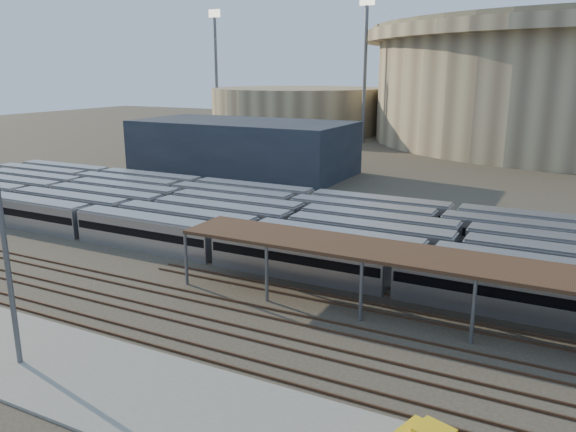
# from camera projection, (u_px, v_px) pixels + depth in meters

# --- Properties ---
(ground) EXTENTS (420.00, 420.00, 0.00)m
(ground) POSITION_uv_depth(u_px,v_px,m) (254.00, 305.00, 47.91)
(ground) COLOR #383026
(ground) RESTS_ON ground
(apron) EXTENTS (50.00, 9.00, 0.20)m
(apron) POSITION_uv_depth(u_px,v_px,m) (73.00, 371.00, 37.19)
(apron) COLOR gray
(apron) RESTS_ON ground
(subway_trains) EXTENTS (116.33, 23.90, 3.60)m
(subway_trains) POSITION_uv_depth(u_px,v_px,m) (281.00, 224.00, 66.54)
(subway_trains) COLOR #ABABAF
(subway_trains) RESTS_ON ground
(inspection_shed) EXTENTS (60.30, 6.00, 5.30)m
(inspection_shed) POSITION_uv_depth(u_px,v_px,m) (544.00, 277.00, 40.35)
(inspection_shed) COLOR #5D5E62
(inspection_shed) RESTS_ON ground
(empty_tracks) EXTENTS (170.00, 9.62, 0.18)m
(empty_tracks) POSITION_uv_depth(u_px,v_px,m) (221.00, 327.00, 43.58)
(empty_tracks) COLOR #4C3323
(empty_tracks) RESTS_ON ground
(secondary_arena) EXTENTS (56.00, 56.00, 14.00)m
(secondary_arena) POSITION_uv_depth(u_px,v_px,m) (298.00, 110.00, 184.62)
(secondary_arena) COLOR tan
(secondary_arena) RESTS_ON ground
(service_building) EXTENTS (42.00, 20.00, 10.00)m
(service_building) POSITION_uv_depth(u_px,v_px,m) (243.00, 147.00, 109.49)
(service_building) COLOR #1E232D
(service_building) RESTS_ON ground
(floodlight_0) EXTENTS (4.00, 1.00, 38.40)m
(floodlight_0) POSITION_uv_depth(u_px,v_px,m) (365.00, 66.00, 150.69)
(floodlight_0) COLOR #5D5E62
(floodlight_0) RESTS_ON ground
(floodlight_1) EXTENTS (4.00, 1.00, 38.40)m
(floodlight_1) POSITION_uv_depth(u_px,v_px,m) (216.00, 67.00, 183.66)
(floodlight_1) COLOR #5D5E62
(floodlight_1) RESTS_ON ground
(floodlight_3) EXTENTS (4.00, 1.00, 38.40)m
(floodlight_3) POSITION_uv_depth(u_px,v_px,m) (474.00, 67.00, 184.86)
(floodlight_3) COLOR #5D5E62
(floodlight_3) RESTS_ON ground
(yard_light_pole) EXTENTS (0.81, 0.36, 21.04)m
(yard_light_pole) POSITION_uv_depth(u_px,v_px,m) (0.00, 211.00, 35.47)
(yard_light_pole) COLOR #5D5E62
(yard_light_pole) RESTS_ON apron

